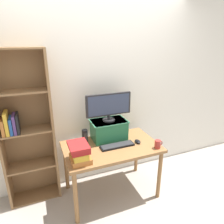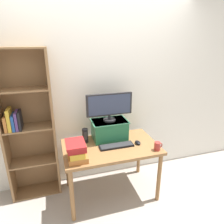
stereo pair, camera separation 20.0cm
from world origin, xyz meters
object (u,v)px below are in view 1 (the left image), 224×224
(computer_mouse, at_px, (138,141))
(desk_speaker, at_px, (85,137))
(bookshelf_unit, at_px, (25,130))
(keyboard, at_px, (117,146))
(coffee_mug, at_px, (158,144))
(computer_monitor, at_px, (109,106))
(desk, at_px, (111,151))
(riser_box, at_px, (109,129))
(book_stack, at_px, (79,153))

(computer_mouse, distance_m, desk_speaker, 0.67)
(bookshelf_unit, xyz_separation_m, keyboard, (1.02, -0.38, -0.23))
(coffee_mug, bearing_deg, keyboard, 154.09)
(computer_mouse, xyz_separation_m, coffee_mug, (0.16, -0.21, 0.03))
(bookshelf_unit, distance_m, computer_monitor, 1.03)
(desk, xyz_separation_m, riser_box, (0.04, 0.19, 0.22))
(computer_monitor, height_order, keyboard, computer_monitor)
(bookshelf_unit, relative_size, computer_monitor, 3.20)
(computer_monitor, bearing_deg, computer_mouse, -39.23)
(computer_mouse, bearing_deg, book_stack, -170.28)
(computer_monitor, xyz_separation_m, desk_speaker, (-0.32, -0.01, -0.37))
(coffee_mug, height_order, desk_speaker, desk_speaker)
(keyboard, relative_size, coffee_mug, 4.03)
(computer_monitor, xyz_separation_m, computer_mouse, (0.30, -0.24, -0.44))
(bookshelf_unit, relative_size, computer_mouse, 18.11)
(desk, height_order, bookshelf_unit, bookshelf_unit)
(riser_box, height_order, computer_monitor, computer_monitor)
(desk, bearing_deg, coffee_mug, -27.58)
(bookshelf_unit, relative_size, keyboard, 4.43)
(riser_box, bearing_deg, computer_mouse, -39.40)
(bookshelf_unit, height_order, riser_box, bookshelf_unit)
(computer_monitor, relative_size, keyboard, 1.38)
(coffee_mug, bearing_deg, computer_mouse, 128.26)
(keyboard, distance_m, book_stack, 0.53)
(bookshelf_unit, relative_size, desk_speaker, 10.15)
(keyboard, xyz_separation_m, book_stack, (-0.50, -0.14, 0.10))
(desk, relative_size, coffee_mug, 11.09)
(book_stack, bearing_deg, bookshelf_unit, 134.93)
(desk, xyz_separation_m, keyboard, (0.06, -0.05, 0.10))
(computer_mouse, relative_size, book_stack, 0.37)
(book_stack, bearing_deg, riser_box, 38.32)
(bookshelf_unit, xyz_separation_m, desk_speaker, (0.68, -0.15, -0.15))
(desk, xyz_separation_m, coffee_mug, (0.50, -0.26, 0.14))
(coffee_mug, bearing_deg, desk_speaker, 150.61)
(book_stack, distance_m, coffee_mug, 0.95)
(keyboard, bearing_deg, book_stack, -164.08)
(desk, bearing_deg, desk_speaker, 147.57)
(desk, relative_size, bookshelf_unit, 0.62)
(desk, height_order, desk_speaker, desk_speaker)
(desk, bearing_deg, computer_mouse, -9.44)
(riser_box, relative_size, keyboard, 1.09)
(riser_box, height_order, desk_speaker, riser_box)
(riser_box, height_order, coffee_mug, riser_box)
(keyboard, height_order, book_stack, book_stack)
(bookshelf_unit, xyz_separation_m, book_stack, (0.52, -0.52, -0.13))
(keyboard, bearing_deg, desk_speaker, 146.48)
(keyboard, bearing_deg, bookshelf_unit, 159.68)
(computer_monitor, relative_size, computer_mouse, 5.66)
(desk, distance_m, book_stack, 0.52)
(desk, relative_size, desk_speaker, 6.31)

